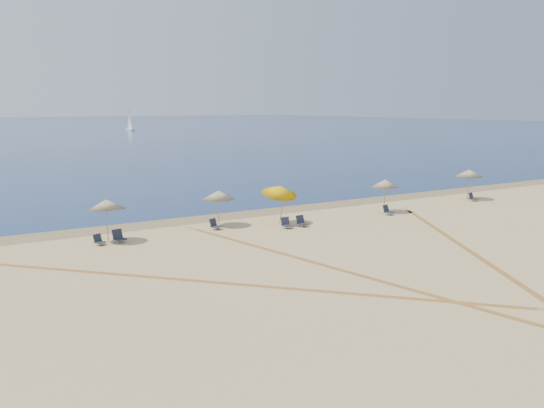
# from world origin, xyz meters

# --- Properties ---
(wet_sand) EXTENTS (500.00, 500.00, 0.00)m
(wet_sand) POSITION_xyz_m (0.00, 24.00, 0.00)
(wet_sand) COLOR olive
(wet_sand) RESTS_ON ground
(umbrella_1) EXTENTS (2.07, 2.11, 2.50)m
(umbrella_1) POSITION_xyz_m (-10.55, 20.44, 2.15)
(umbrella_1) COLOR gray
(umbrella_1) RESTS_ON ground
(umbrella_2) EXTENTS (2.09, 2.09, 2.34)m
(umbrella_2) POSITION_xyz_m (-3.27, 21.15, 2.00)
(umbrella_2) COLOR gray
(umbrella_2) RESTS_ON ground
(umbrella_3) EXTENTS (2.31, 2.37, 2.82)m
(umbrella_3) POSITION_xyz_m (0.37, 19.62, 2.23)
(umbrella_3) COLOR gray
(umbrella_3) RESTS_ON ground
(umbrella_4) EXTENTS (1.95, 1.95, 2.44)m
(umbrella_4) POSITION_xyz_m (9.04, 19.30, 2.10)
(umbrella_4) COLOR gray
(umbrella_4) RESTS_ON ground
(umbrella_5) EXTENTS (2.21, 2.21, 2.52)m
(umbrella_5) POSITION_xyz_m (18.91, 20.14, 2.18)
(umbrella_5) COLOR gray
(umbrella_5) RESTS_ON ground
(chair_1) EXTENTS (0.69, 0.73, 0.60)m
(chair_1) POSITION_xyz_m (-11.19, 19.96, 0.27)
(chair_1) COLOR black
(chair_1) RESTS_ON ground
(chair_2) EXTENTS (0.73, 0.81, 0.72)m
(chair_2) POSITION_xyz_m (-10.05, 20.08, 0.32)
(chair_2) COLOR black
(chair_2) RESTS_ON ground
(chair_3) EXTENTS (0.77, 0.81, 0.67)m
(chair_3) POSITION_xyz_m (-3.94, 20.36, 0.29)
(chair_3) COLOR black
(chair_3) RESTS_ON ground
(chair_4) EXTENTS (0.61, 0.70, 0.68)m
(chair_4) POSITION_xyz_m (0.05, 18.36, 0.30)
(chair_4) COLOR black
(chair_4) RESTS_ON ground
(chair_5) EXTENTS (0.65, 0.74, 0.70)m
(chair_5) POSITION_xyz_m (1.17, 18.29, 0.31)
(chair_5) COLOR black
(chair_5) RESTS_ON ground
(chair_6) EXTENTS (0.71, 0.78, 0.69)m
(chair_6) POSITION_xyz_m (8.58, 18.43, 0.30)
(chair_6) COLOR black
(chair_6) RESTS_ON ground
(chair_7) EXTENTS (0.69, 0.76, 0.68)m
(chair_7) POSITION_xyz_m (18.54, 19.34, 0.30)
(chair_7) COLOR black
(chair_7) RESTS_ON ground
(sailboat_1) EXTENTS (1.63, 4.65, 6.77)m
(sailboat_1) POSITION_xyz_m (36.76, 167.18, 2.05)
(sailboat_1) COLOR white
(sailboat_1) RESTS_ON ocean
(tire_tracks) EXTENTS (53.06, 43.30, 0.00)m
(tire_tracks) POSITION_xyz_m (-2.32, 8.56, 0.00)
(tire_tracks) COLOR tan
(tire_tracks) RESTS_ON ground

